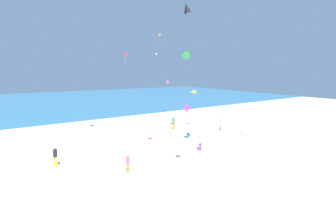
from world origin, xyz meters
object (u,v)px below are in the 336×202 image
kite_red (125,53)px  kite_purple (187,109)px  person_1 (128,162)px  person_3 (200,142)px  cooler_box (150,138)px  kite_pink (156,54)px  person_0 (173,122)px  person_2 (221,124)px  person_4 (55,155)px  kite_magenta (168,81)px  kite_black (187,8)px  kite_orange (159,35)px  beach_chair_far_right (187,135)px  kite_yellow (194,91)px  kite_green (186,56)px

kite_red → kite_purple: size_ratio=0.93×
person_1 → kite_red: kite_red is taller
kite_red → person_3: bearing=-76.3°
kite_red → kite_purple: 14.69m
cooler_box → kite_pink: (10.94, 17.72, 10.80)m
person_0 → person_2: (4.82, -3.59, -0.17)m
person_4 → kite_purple: kite_purple is taller
person_3 → kite_magenta: 20.49m
person_3 → kite_black: bearing=-179.2°
kite_orange → kite_purple: kite_orange is taller
kite_purple → cooler_box: bearing=81.3°
beach_chair_far_right → kite_black: (-0.54, -0.31, 13.71)m
kite_pink → kite_yellow: kite_pink is taller
person_0 → kite_pink: size_ratio=1.32×
cooler_box → beach_chair_far_right: bearing=-23.3°
person_4 → kite_black: kite_black is taller
kite_green → kite_orange: kite_orange is taller
person_3 → kite_black: (1.14, 3.81, 13.07)m
cooler_box → kite_red: 11.05m
person_2 → kite_purple: (-10.64, -6.78, 3.79)m
person_2 → kite_red: 14.98m
kite_pink → kite_purple: (-12.21, -26.01, -6.29)m
person_0 → person_3: 8.21m
person_3 → kite_orange: kite_orange is taller
kite_black → kite_purple: kite_black is taller
person_0 → person_1: bearing=-8.8°
person_2 → kite_orange: 14.90m
kite_magenta → kite_yellow: bearing=-104.4°
kite_red → kite_purple: bearing=-93.3°
cooler_box → person_4: (-9.63, -2.43, 0.77)m
kite_orange → kite_green: bearing=-97.8°
person_1 → person_2: person_2 is taller
person_4 → kite_orange: bearing=159.3°
person_4 → kite_red: kite_red is taller
cooler_box → person_0: 5.08m
kite_pink → kite_black: bearing=-110.9°
person_0 → kite_black: 13.60m
kite_red → kite_orange: 6.32m
cooler_box → person_2: 9.51m
beach_chair_far_right → kite_black: bearing=23.3°
kite_magenta → kite_purple: size_ratio=0.98×
kite_orange → kite_black: size_ratio=0.89×
person_1 → person_4: bearing=168.1°
beach_chair_far_right → kite_purple: kite_purple is taller
person_2 → kite_yellow: size_ratio=1.10×
person_3 → kite_black: size_ratio=1.01×
person_4 → kite_black: 18.44m
kite_pink → kite_purple: bearing=-115.2°
person_1 → kite_yellow: bearing=63.9°
person_1 → kite_pink: (16.23, 24.27, 10.12)m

